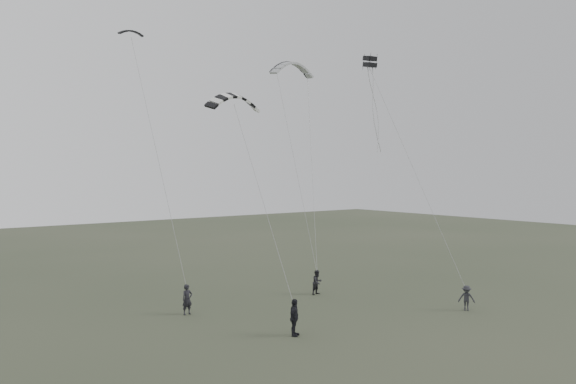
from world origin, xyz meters
TOP-DOWN VIEW (x-y plane):
  - ground at (0.00, 0.00)m, footprint 140.00×140.00m
  - flyer_left at (-5.72, 7.03)m, footprint 0.68×0.47m
  - flyer_right at (3.93, 6.51)m, footprint 0.91×0.76m
  - flyer_center at (-3.38, -0.26)m, footprint 1.19×1.02m
  - flyer_far at (8.22, -2.45)m, footprint 1.06×1.13m
  - kite_dark_small at (-6.88, 12.35)m, footprint 1.60×0.67m
  - kite_pale_large at (5.97, 11.94)m, footprint 3.72×1.18m
  - kite_striped at (-3.15, 5.89)m, footprint 3.43×1.27m
  - kite_box at (7.64, 5.22)m, footprint 0.83×0.93m

SIDE VIEW (x-z plane):
  - ground at x=0.00m, z-range 0.00..0.00m
  - flyer_far at x=8.22m, z-range 0.00..1.53m
  - flyer_right at x=3.93m, z-range 0.00..1.68m
  - flyer_left at x=-5.72m, z-range 0.00..1.79m
  - flyer_center at x=-3.38m, z-range 0.00..1.91m
  - kite_striped at x=-3.15m, z-range 12.22..13.75m
  - kite_box at x=7.64m, z-range 15.74..16.60m
  - kite_pale_large at x=5.97m, z-range 16.08..17.73m
  - kite_dark_small at x=-6.88m, z-range 17.21..17.82m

